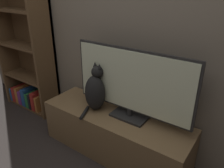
% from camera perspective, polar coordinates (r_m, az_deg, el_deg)
% --- Properties ---
extents(wall_back, '(4.80, 0.05, 2.60)m').
position_cam_1_polar(wall_back, '(1.87, 5.72, 19.62)').
color(wall_back, '#756B5B').
rests_on(wall_back, ground_plane).
extents(tv_stand, '(1.39, 0.44, 0.41)m').
position_cam_1_polar(tv_stand, '(2.07, 0.65, -12.76)').
color(tv_stand, brown).
rests_on(tv_stand, ground_plane).
extents(tv, '(1.07, 0.19, 0.61)m').
position_cam_1_polar(tv, '(1.78, 4.98, 0.15)').
color(tv, black).
rests_on(tv, tv_stand).
extents(cat, '(0.22, 0.32, 0.45)m').
position_cam_1_polar(cat, '(1.96, -4.32, -1.88)').
color(cat, black).
rests_on(cat, tv_stand).
extents(bookshelf, '(0.76, 0.28, 1.62)m').
position_cam_1_polar(bookshelf, '(2.85, -21.02, 7.04)').
color(bookshelf, brown).
rests_on(bookshelf, ground_plane).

